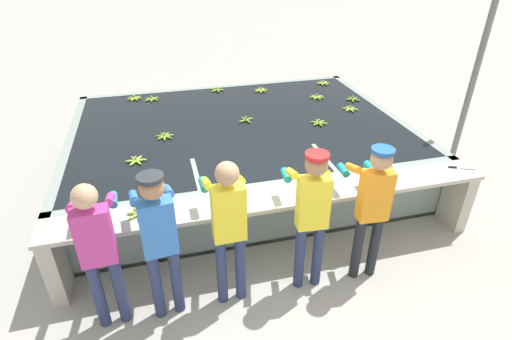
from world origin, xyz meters
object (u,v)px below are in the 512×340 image
object	(u,v)px
banana_bunch_floating_10	(152,99)
worker_1	(159,234)
knife_0	(458,168)
banana_bunch_floating_5	(217,90)
banana_bunch_floating_11	(136,160)
banana_bunch_ledge_0	(140,213)
worker_0	(98,245)
banana_bunch_floating_0	(261,90)
worker_2	(228,221)
banana_bunch_floating_4	(319,123)
support_post_right	(474,79)
banana_bunch_floating_2	(165,136)
banana_bunch_floating_7	(317,97)
banana_bunch_floating_1	(246,120)
worker_3	(312,209)
banana_bunch_floating_8	(134,98)
banana_bunch_floating_3	(323,83)
banana_bunch_floating_9	(353,99)
banana_bunch_floating_6	(350,109)
worker_4	(372,202)

from	to	relation	value
banana_bunch_floating_10	worker_1	bearing A→B (deg)	-90.76
knife_0	banana_bunch_floating_5	bearing A→B (deg)	123.43
banana_bunch_floating_11	banana_bunch_ledge_0	bearing A→B (deg)	-88.29
worker_0	worker_1	distance (m)	0.55
banana_bunch_floating_5	banana_bunch_floating_10	world-z (taller)	same
banana_bunch_floating_0	worker_2	bearing A→B (deg)	-109.49
banana_bunch_floating_4	support_post_right	xyz separation A→B (m)	(2.14, -0.60, 0.71)
worker_1	banana_bunch_floating_2	bearing A→B (deg)	85.61
worker_2	banana_bunch_floating_10	bearing A→B (deg)	98.60
banana_bunch_floating_7	banana_bunch_floating_11	size ratio (longest dim) A/B	0.99
banana_bunch_floating_1	support_post_right	size ratio (longest dim) A/B	0.09
worker_2	banana_bunch_floating_11	bearing A→B (deg)	117.02
worker_3	banana_bunch_floating_8	world-z (taller)	worker_3
worker_1	banana_bunch_floating_3	world-z (taller)	worker_1
worker_0	banana_bunch_floating_9	distance (m)	5.18
banana_bunch_floating_1	banana_bunch_floating_8	xyz separation A→B (m)	(-1.73, 1.48, -0.00)
banana_bunch_floating_3	worker_0	bearing A→B (deg)	-133.88
banana_bunch_floating_7	banana_bunch_floating_9	distance (m)	0.65
banana_bunch_floating_4	banana_bunch_floating_10	distance (m)	3.07
banana_bunch_floating_6	banana_bunch_floating_10	distance (m)	3.53
banana_bunch_floating_11	knife_0	distance (m)	4.15
banana_bunch_floating_0	support_post_right	bearing A→B (deg)	-41.80
banana_bunch_floating_8	banana_bunch_floating_0	bearing A→B (deg)	-3.70
banana_bunch_floating_8	knife_0	world-z (taller)	banana_bunch_floating_8
banana_bunch_floating_5	banana_bunch_floating_7	xyz separation A→B (m)	(1.71, -0.85, -0.00)
banana_bunch_floating_4	banana_bunch_floating_10	world-z (taller)	same
banana_bunch_floating_2	banana_bunch_floating_4	size ratio (longest dim) A/B	1.00
worker_3	banana_bunch_ledge_0	xyz separation A→B (m)	(-1.71, 0.54, -0.12)
worker_4	banana_bunch_floating_2	size ratio (longest dim) A/B	5.87
banana_bunch_floating_2	banana_bunch_floating_10	distance (m)	1.66
banana_bunch_floating_4	banana_bunch_floating_6	xyz separation A→B (m)	(0.74, 0.42, 0.00)
banana_bunch_floating_6	banana_bunch_floating_7	bearing A→B (deg)	114.84
banana_bunch_floating_9	support_post_right	world-z (taller)	support_post_right
worker_3	banana_bunch_floating_4	bearing A→B (deg)	65.66
worker_0	support_post_right	bearing A→B (deg)	17.79
banana_bunch_floating_11	knife_0	bearing A→B (deg)	-17.10
worker_1	knife_0	bearing A→B (deg)	8.29
banana_bunch_floating_9	knife_0	bearing A→B (deg)	-86.35
worker_0	knife_0	bearing A→B (deg)	6.97
worker_3	banana_bunch_floating_1	xyz separation A→B (m)	(-0.05, 2.70, -0.13)
banana_bunch_floating_1	support_post_right	world-z (taller)	support_post_right
banana_bunch_floating_1	banana_bunch_floating_7	bearing A→B (deg)	25.23
banana_bunch_floating_1	support_post_right	distance (m)	3.45
worker_0	banana_bunch_floating_6	world-z (taller)	worker_0
banana_bunch_floating_5	banana_bunch_floating_8	xyz separation A→B (m)	(-1.53, -0.08, -0.00)
worker_2	banana_bunch_floating_3	distance (m)	4.96
banana_bunch_floating_7	banana_bunch_floating_3	bearing A→B (deg)	59.23
banana_bunch_ledge_0	support_post_right	size ratio (longest dim) A/B	0.09
banana_bunch_floating_3	worker_2	bearing A→B (deg)	-123.70
banana_bunch_floating_1	banana_bunch_floating_9	distance (m)	2.14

